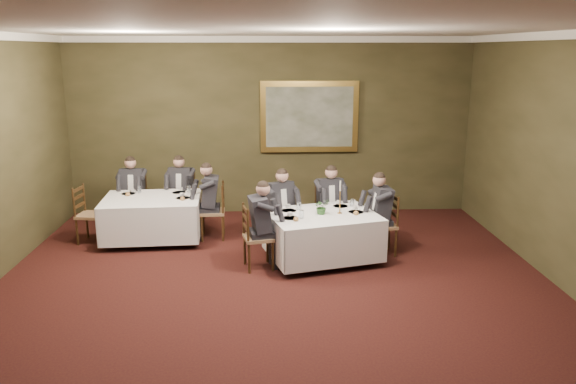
{
  "coord_description": "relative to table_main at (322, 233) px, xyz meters",
  "views": [
    {
      "loc": [
        -0.12,
        -6.18,
        3.25
      ],
      "look_at": [
        0.23,
        2.06,
        1.15
      ],
      "focal_mm": 35.0,
      "sensor_mm": 36.0,
      "label": 1
    }
  ],
  "objects": [
    {
      "name": "chair_sec_endright",
      "position": [
        -1.81,
        1.16,
        -0.17
      ],
      "size": [
        0.44,
        0.46,
        1.0
      ],
      "rotation": [
        0.0,
        0.0,
        1.61
      ],
      "color": "olive",
      "rests_on": "ground"
    },
    {
      "name": "place_setting_table_main",
      "position": [
        -0.47,
        0.25,
        0.35
      ],
      "size": [
        0.33,
        0.31,
        0.14
      ],
      "color": "white",
      "rests_on": "table_main"
    },
    {
      "name": "ground",
      "position": [
        -0.77,
        -2.17,
        -0.45
      ],
      "size": [
        10.0,
        10.0,
        0.0
      ],
      "primitive_type": "plane",
      "color": "black",
      "rests_on": "ground"
    },
    {
      "name": "chair_sec_endleft",
      "position": [
        -3.91,
        1.04,
        -0.17
      ],
      "size": [
        0.48,
        0.5,
        1.0
      ],
      "rotation": [
        0.0,
        0.0,
        -1.72
      ],
      "color": "olive",
      "rests_on": "ground"
    },
    {
      "name": "table_main",
      "position": [
        0.0,
        0.0,
        0.0
      ],
      "size": [
        1.93,
        1.66,
        0.67
      ],
      "rotation": [
        0.0,
        0.0,
        0.26
      ],
      "color": "black",
      "rests_on": "ground"
    },
    {
      "name": "ceiling",
      "position": [
        -0.77,
        -2.17,
        3.05
      ],
      "size": [
        8.0,
        10.0,
        0.1
      ],
      "primitive_type": "cube",
      "color": "silver",
      "rests_on": "back_wall"
    },
    {
      "name": "diner_sec_endright",
      "position": [
        -1.82,
        1.16,
        0.06
      ],
      "size": [
        0.5,
        0.43,
        1.35
      ],
      "rotation": [
        0.0,
        0.0,
        1.61
      ],
      "color": "black",
      "rests_on": "chair_sec_endright"
    },
    {
      "name": "candlestick",
      "position": [
        0.27,
        0.03,
        0.51
      ],
      "size": [
        0.08,
        0.08,
        0.53
      ],
      "color": "#AE7C35",
      "rests_on": "table_main"
    },
    {
      "name": "back_wall",
      "position": [
        -0.77,
        2.83,
        1.3
      ],
      "size": [
        8.0,
        0.1,
        3.5
      ],
      "primitive_type": "cube",
      "color": "#302D18",
      "rests_on": "ground"
    },
    {
      "name": "crown_molding",
      "position": [
        -0.77,
        -2.17,
        2.99
      ],
      "size": [
        8.0,
        10.0,
        0.12
      ],
      "color": "white",
      "rests_on": "back_wall"
    },
    {
      "name": "diner_sec_backright",
      "position": [
        -2.46,
        1.96,
        0.06
      ],
      "size": [
        0.49,
        0.55,
        1.35
      ],
      "rotation": [
        0.0,
        0.0,
        2.95
      ],
      "color": "black",
      "rests_on": "chair_sec_backright"
    },
    {
      "name": "chair_main_backleft",
      "position": [
        -0.65,
        0.71,
        -0.17
      ],
      "size": [
        0.58,
        0.57,
        1.0
      ],
      "rotation": [
        0.0,
        0.0,
        3.61
      ],
      "color": "olive",
      "rests_on": "ground"
    },
    {
      "name": "chair_main_endleft",
      "position": [
        -1.01,
        -0.27,
        -0.17
      ],
      "size": [
        0.5,
        0.52,
        1.0
      ],
      "rotation": [
        0.0,
        0.0,
        -1.36
      ],
      "color": "olive",
      "rests_on": "ground"
    },
    {
      "name": "diner_sec_backleft",
      "position": [
        -3.35,
        1.91,
        0.06
      ],
      "size": [
        0.43,
        0.49,
        1.35
      ],
      "rotation": [
        0.0,
        0.0,
        3.11
      ],
      "color": "black",
      "rests_on": "chair_sec_backleft"
    },
    {
      "name": "painting",
      "position": [
        0.0,
        2.77,
        1.5
      ],
      "size": [
        1.94,
        0.09,
        1.4
      ],
      "color": "gold",
      "rests_on": "back_wall"
    },
    {
      "name": "place_setting_table_second",
      "position": [
        -3.27,
        1.44,
        0.35
      ],
      "size": [
        0.33,
        0.31,
        0.14
      ],
      "color": "white",
      "rests_on": "table_second"
    },
    {
      "name": "centerpiece",
      "position": [
        -0.02,
        0.01,
        0.45
      ],
      "size": [
        0.29,
        0.28,
        0.26
      ],
      "primitive_type": "imported",
      "rotation": [
        0.0,
        0.0,
        0.38
      ],
      "color": "#2D5926",
      "rests_on": "table_main"
    },
    {
      "name": "chair_main_endright",
      "position": [
        1.01,
        0.27,
        -0.17
      ],
      "size": [
        0.45,
        0.47,
        1.0
      ],
      "rotation": [
        0.0,
        0.0,
        1.65
      ],
      "color": "olive",
      "rests_on": "ground"
    },
    {
      "name": "chair_sec_backright",
      "position": [
        -2.46,
        1.97,
        -0.17
      ],
      "size": [
        0.51,
        0.5,
        1.0
      ],
      "rotation": [
        0.0,
        0.0,
        2.95
      ],
      "color": "olive",
      "rests_on": "ground"
    },
    {
      "name": "diner_main_endleft",
      "position": [
        -1.0,
        -0.27,
        0.06
      ],
      "size": [
        0.55,
        0.49,
        1.35
      ],
      "rotation": [
        0.0,
        0.0,
        -1.36
      ],
      "color": "black",
      "rests_on": "chair_main_endleft"
    },
    {
      "name": "table_second",
      "position": [
        -2.86,
        1.1,
        0.0
      ],
      "size": [
        1.73,
        1.36,
        0.67
      ],
      "rotation": [
        0.0,
        0.0,
        0.06
      ],
      "color": "black",
      "rests_on": "ground"
    },
    {
      "name": "diner_main_backright",
      "position": [
        0.21,
        0.93,
        0.06
      ],
      "size": [
        0.48,
        0.54,
        1.35
      ],
      "rotation": [
        0.0,
        0.0,
        3.32
      ],
      "color": "black",
      "rests_on": "chair_main_backright"
    },
    {
      "name": "chair_sec_backleft",
      "position": [
        -3.35,
        1.92,
        -0.17
      ],
      "size": [
        0.45,
        0.44,
        1.0
      ],
      "rotation": [
        0.0,
        0.0,
        3.11
      ],
      "color": "olive",
      "rests_on": "ground"
    },
    {
      "name": "diner_main_backleft",
      "position": [
        -0.65,
        0.7,
        0.06
      ],
      "size": [
        0.57,
        0.61,
        1.35
      ],
      "rotation": [
        0.0,
        0.0,
        3.61
      ],
      "color": "black",
      "rests_on": "chair_main_backleft"
    },
    {
      "name": "diner_main_endright",
      "position": [
        1.0,
        0.27,
        0.06
      ],
      "size": [
        0.51,
        0.44,
        1.35
      ],
      "rotation": [
        0.0,
        0.0,
        1.65
      ],
      "color": "black",
      "rests_on": "chair_main_endright"
    },
    {
      "name": "chair_main_backright",
      "position": [
        0.21,
        0.94,
        -0.17
      ],
      "size": [
        0.51,
        0.49,
        1.0
      ],
      "rotation": [
        0.0,
        0.0,
        3.32
      ],
      "color": "olive",
      "rests_on": "ground"
    }
  ]
}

